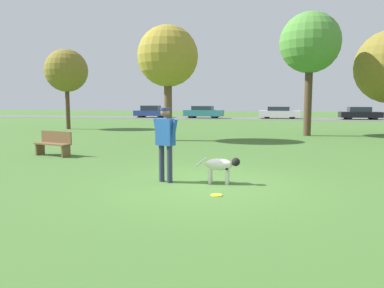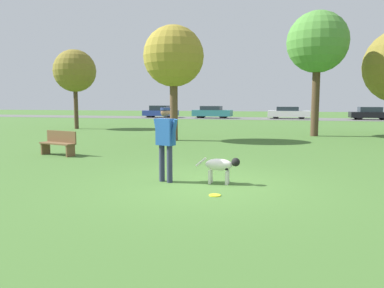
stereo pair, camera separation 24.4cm
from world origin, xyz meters
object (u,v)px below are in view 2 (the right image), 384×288
Objects in this scene: dog at (221,166)px; parked_car_white at (288,113)px; tree_mid_center at (318,43)px; parked_car_blue at (160,112)px; park_bench at (59,142)px; tree_far_left at (75,71)px; parked_car_teal at (212,112)px; person at (166,138)px; tree_near_left at (174,57)px; frisbee at (215,195)px; parked_car_black at (371,113)px.

parked_car_white is at bearing 89.30° from dog.
tree_mid_center reaches higher than parked_car_blue.
park_bench is (-6.22, 3.13, 0.03)m from dog.
tree_far_left is 1.23× the size of parked_car_white.
parked_car_teal reaches higher than dog.
person is 0.40× the size of parked_car_white.
tree_far_left is (-8.54, 5.57, -0.07)m from tree_near_left.
person is 1.96m from frisbee.
parked_car_black is (15.98, 0.29, -0.04)m from parked_car_teal.
parked_car_blue reaches higher than dog.
person is at bearing -74.43° from tree_near_left.
park_bench is at bearing -61.54° from tree_far_left.
tree_near_left reaches higher than tree_far_left.
tree_mid_center is 1.53× the size of parked_car_white.
person is 0.43× the size of parked_car_black.
parked_car_black is (22.00, 0.07, -0.03)m from parked_car_blue.
tree_mid_center is at bearing 78.36° from frisbee.
tree_near_left is 1.25× the size of parked_car_white.
parked_car_teal is at bearing 105.72° from park_bench.
tree_mid_center reaches higher than person.
tree_far_left is 1.23× the size of parked_car_teal.
parked_car_blue is at bearing 110.55° from frisbee.
tree_mid_center is 1.52× the size of parked_car_teal.
parked_car_blue reaches higher than parked_car_teal.
parked_car_white is 1.07× the size of parked_car_black.
parked_car_black is at bearing -2.17° from parked_car_blue.
tree_mid_center reaches higher than parked_car_white.
person is 0.26× the size of tree_mid_center.
parked_car_white is (8.06, 0.49, -0.03)m from parked_car_teal.
parked_car_black is at bearing 60.29° from tree_near_left.
parked_car_black is at bearing 76.83° from park_bench.
dog is at bearing -11.28° from park_bench.
person is 34.07m from parked_car_blue.
parked_car_blue is at bearing 110.30° from tree_near_left.
tree_near_left is 25.10m from parked_car_blue.
park_bench is at bearing -105.39° from parked_car_white.
parked_car_blue reaches higher than parked_car_black.
tree_far_left is at bearing 128.70° from frisbee.
tree_near_left is at bearing -33.11° from tree_far_left.
frisbee is 0.16× the size of park_bench.
tree_mid_center is at bearing -61.26° from parked_car_teal.
dog is 32.42m from parked_car_white.
person is 34.07m from parked_car_black.
tree_mid_center is (2.92, 12.76, 4.47)m from dog.
tree_mid_center reaches higher than park_bench.
parked_car_blue is (-15.30, 19.35, -4.23)m from tree_mid_center.
parked_car_teal is at bearing 115.90° from tree_mid_center.
parked_car_teal is 15.99m from parked_car_black.
person is at bearing -73.33° from parked_car_blue.
parked_car_black is (9.61, 32.18, 0.21)m from dog.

